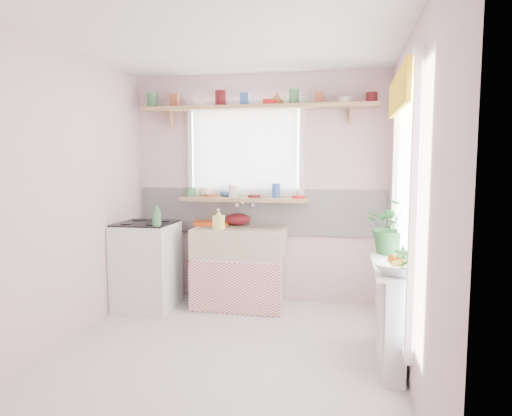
# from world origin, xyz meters

# --- Properties ---
(room) EXTENTS (3.20, 3.20, 3.20)m
(room) POSITION_xyz_m (0.66, 0.86, 1.37)
(room) COLOR beige
(room) RESTS_ON ground
(sink_unit) EXTENTS (0.95, 0.65, 1.11)m
(sink_unit) POSITION_xyz_m (-0.15, 1.29, 0.43)
(sink_unit) COLOR white
(sink_unit) RESTS_ON ground
(cooker) EXTENTS (0.58, 0.58, 0.93)m
(cooker) POSITION_xyz_m (-1.10, 1.05, 0.46)
(cooker) COLOR white
(cooker) RESTS_ON ground
(radiator_ledge) EXTENTS (0.22, 0.95, 0.78)m
(radiator_ledge) POSITION_xyz_m (1.30, 0.20, 0.40)
(radiator_ledge) COLOR white
(radiator_ledge) RESTS_ON ground
(windowsill) EXTENTS (1.40, 0.22, 0.04)m
(windowsill) POSITION_xyz_m (-0.15, 1.48, 1.14)
(windowsill) COLOR tan
(windowsill) RESTS_ON room
(pine_shelf) EXTENTS (2.52, 0.24, 0.04)m
(pine_shelf) POSITION_xyz_m (0.00, 1.47, 2.12)
(pine_shelf) COLOR tan
(pine_shelf) RESTS_ON room
(shelf_crockery) EXTENTS (2.47, 0.11, 0.12)m
(shelf_crockery) POSITION_xyz_m (-0.02, 1.47, 2.19)
(shelf_crockery) COLOR #3F7F4C
(shelf_crockery) RESTS_ON pine_shelf
(sill_crockery) EXTENTS (1.35, 0.11, 0.12)m
(sill_crockery) POSITION_xyz_m (-0.20, 1.48, 1.21)
(sill_crockery) COLOR #3F7F4C
(sill_crockery) RESTS_ON windowsill
(dish_tray) EXTENTS (0.45, 0.39, 0.04)m
(dish_tray) POSITION_xyz_m (-0.53, 1.50, 0.87)
(dish_tray) COLOR #DA4B13
(dish_tray) RESTS_ON sink_unit
(colander) EXTENTS (0.35, 0.35, 0.13)m
(colander) POSITION_xyz_m (-0.22, 1.50, 0.91)
(colander) COLOR #570F15
(colander) RESTS_ON sink_unit
(jade_plant) EXTENTS (0.43, 0.37, 0.47)m
(jade_plant) POSITION_xyz_m (1.33, 0.60, 1.01)
(jade_plant) COLOR #27622A
(jade_plant) RESTS_ON radiator_ledge
(fruit_bowl) EXTENTS (0.43, 0.43, 0.08)m
(fruit_bowl) POSITION_xyz_m (1.33, -0.13, 0.82)
(fruit_bowl) COLOR silver
(fruit_bowl) RESTS_ON radiator_ledge
(herb_pot) EXTENTS (0.12, 0.08, 0.21)m
(herb_pot) POSITION_xyz_m (1.33, -0.20, 0.88)
(herb_pot) COLOR #285F26
(herb_pot) RESTS_ON radiator_ledge
(soap_bottle_sink) EXTENTS (0.11, 0.11, 0.21)m
(soap_bottle_sink) POSITION_xyz_m (-0.34, 1.16, 0.96)
(soap_bottle_sink) COLOR #F3FE71
(soap_bottle_sink) RESTS_ON sink_unit
(sill_cup) EXTENTS (0.16, 0.16, 0.10)m
(sill_cup) POSITION_xyz_m (-0.60, 1.54, 1.21)
(sill_cup) COLOR silver
(sill_cup) RESTS_ON windowsill
(sill_bowl) EXTENTS (0.25, 0.25, 0.06)m
(sill_bowl) POSITION_xyz_m (-0.33, 1.54, 1.19)
(sill_bowl) COLOR #345FAB
(sill_bowl) RESTS_ON windowsill
(shelf_vase) EXTENTS (0.17, 0.17, 0.14)m
(shelf_vase) POSITION_xyz_m (0.21, 1.53, 2.21)
(shelf_vase) COLOR #A45F32
(shelf_vase) RESTS_ON pine_shelf
(cooker_bottle) EXTENTS (0.12, 0.12, 0.24)m
(cooker_bottle) POSITION_xyz_m (-0.88, 0.83, 1.03)
(cooker_bottle) COLOR #3E7D4A
(cooker_bottle) RESTS_ON cooker
(fruit) EXTENTS (0.20, 0.14, 0.10)m
(fruit) POSITION_xyz_m (1.34, -0.12, 0.88)
(fruit) COLOR orange
(fruit) RESTS_ON fruit_bowl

